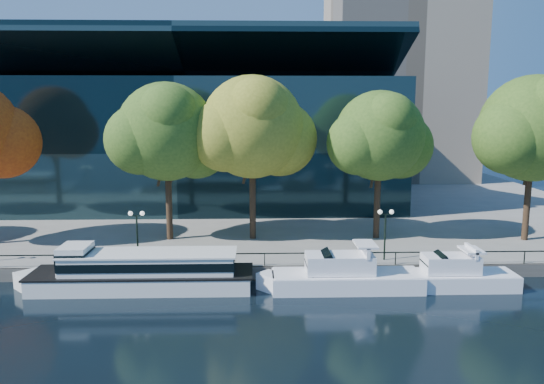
{
  "coord_description": "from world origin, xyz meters",
  "views": [
    {
      "loc": [
        4.41,
        -35.51,
        13.08
      ],
      "look_at": [
        5.7,
        8.0,
        5.88
      ],
      "focal_mm": 35.0,
      "sensor_mm": 36.0,
      "label": 1
    }
  ],
  "objects_px": {
    "tree_3": "(254,129)",
    "lamp_1": "(137,224)",
    "tree_4": "(381,138)",
    "cruiser_near": "(340,275)",
    "cruiser_far": "(450,275)",
    "lamp_2": "(385,223)",
    "tree_2": "(169,134)",
    "tree_5": "(535,131)",
    "tour_boat": "(136,270)"
  },
  "relations": [
    {
      "from": "tree_2",
      "to": "tree_3",
      "type": "relative_size",
      "value": 0.96
    },
    {
      "from": "cruiser_near",
      "to": "lamp_1",
      "type": "xyz_separation_m",
      "value": [
        -15.14,
        3.95,
        2.92
      ]
    },
    {
      "from": "cruiser_near",
      "to": "tree_3",
      "type": "distance_m",
      "value": 15.98
    },
    {
      "from": "tree_5",
      "to": "lamp_2",
      "type": "bearing_deg",
      "value": -157.97
    },
    {
      "from": "tree_3",
      "to": "tour_boat",
      "type": "bearing_deg",
      "value": -129.06
    },
    {
      "from": "tree_2",
      "to": "cruiser_near",
      "type": "bearing_deg",
      "value": -38.83
    },
    {
      "from": "tree_4",
      "to": "cruiser_far",
      "type": "bearing_deg",
      "value": -75.7
    },
    {
      "from": "tour_boat",
      "to": "lamp_2",
      "type": "bearing_deg",
      "value": 10.18
    },
    {
      "from": "tour_boat",
      "to": "cruiser_near",
      "type": "height_order",
      "value": "cruiser_near"
    },
    {
      "from": "tour_boat",
      "to": "cruiser_far",
      "type": "distance_m",
      "value": 22.49
    },
    {
      "from": "lamp_1",
      "to": "cruiser_far",
      "type": "bearing_deg",
      "value": -9.61
    },
    {
      "from": "cruiser_far",
      "to": "tree_2",
      "type": "relative_size",
      "value": 0.68
    },
    {
      "from": "cruiser_far",
      "to": "tour_boat",
      "type": "bearing_deg",
      "value": 178.57
    },
    {
      "from": "tree_3",
      "to": "lamp_2",
      "type": "relative_size",
      "value": 3.64
    },
    {
      "from": "cruiser_far",
      "to": "tree_3",
      "type": "distance_m",
      "value": 20.39
    },
    {
      "from": "tree_5",
      "to": "cruiser_far",
      "type": "bearing_deg",
      "value": -137.32
    },
    {
      "from": "cruiser_far",
      "to": "tree_4",
      "type": "bearing_deg",
      "value": 104.3
    },
    {
      "from": "cruiser_near",
      "to": "tree_4",
      "type": "relative_size",
      "value": 0.88
    },
    {
      "from": "tour_boat",
      "to": "cruiser_near",
      "type": "distance_m",
      "value": 14.55
    },
    {
      "from": "cruiser_near",
      "to": "tree_3",
      "type": "xyz_separation_m",
      "value": [
        -6.09,
        11.0,
        9.86
      ]
    },
    {
      "from": "tree_2",
      "to": "tree_4",
      "type": "bearing_deg",
      "value": -0.37
    },
    {
      "from": "tree_4",
      "to": "lamp_2",
      "type": "relative_size",
      "value": 3.31
    },
    {
      "from": "cruiser_near",
      "to": "tree_2",
      "type": "distance_m",
      "value": 19.9
    },
    {
      "from": "cruiser_near",
      "to": "tree_4",
      "type": "bearing_deg",
      "value": 64.44
    },
    {
      "from": "tour_boat",
      "to": "cruiser_far",
      "type": "height_order",
      "value": "tour_boat"
    },
    {
      "from": "tree_2",
      "to": "tour_boat",
      "type": "bearing_deg",
      "value": -94.95
    },
    {
      "from": "tour_boat",
      "to": "cruiser_far",
      "type": "bearing_deg",
      "value": -1.43
    },
    {
      "from": "tree_3",
      "to": "tree_5",
      "type": "height_order",
      "value": "same"
    },
    {
      "from": "tree_3",
      "to": "tree_4",
      "type": "bearing_deg",
      "value": -0.74
    },
    {
      "from": "tree_4",
      "to": "lamp_1",
      "type": "bearing_deg",
      "value": -161.24
    },
    {
      "from": "tree_5",
      "to": "lamp_1",
      "type": "height_order",
      "value": "tree_5"
    },
    {
      "from": "tree_4",
      "to": "tour_boat",
      "type": "bearing_deg",
      "value": -152.53
    },
    {
      "from": "tree_2",
      "to": "tree_5",
      "type": "height_order",
      "value": "tree_5"
    },
    {
      "from": "tree_2",
      "to": "lamp_2",
      "type": "distance_m",
      "value": 20.18
    },
    {
      "from": "tree_5",
      "to": "lamp_2",
      "type": "height_order",
      "value": "tree_5"
    },
    {
      "from": "tour_boat",
      "to": "lamp_2",
      "type": "distance_m",
      "value": 19.11
    },
    {
      "from": "cruiser_near",
      "to": "cruiser_far",
      "type": "bearing_deg",
      "value": 0.3
    },
    {
      "from": "lamp_2",
      "to": "cruiser_far",
      "type": "bearing_deg",
      "value": -45.48
    },
    {
      "from": "tree_4",
      "to": "tree_2",
      "type": "bearing_deg",
      "value": 179.63
    },
    {
      "from": "cruiser_near",
      "to": "tree_5",
      "type": "relative_size",
      "value": 0.8
    },
    {
      "from": "tree_3",
      "to": "lamp_1",
      "type": "relative_size",
      "value": 3.64
    },
    {
      "from": "tree_3",
      "to": "lamp_2",
      "type": "xyz_separation_m",
      "value": [
        10.2,
        -7.05,
        -6.94
      ]
    },
    {
      "from": "tree_3",
      "to": "lamp_1",
      "type": "height_order",
      "value": "tree_3"
    },
    {
      "from": "tree_4",
      "to": "tree_5",
      "type": "height_order",
      "value": "tree_5"
    },
    {
      "from": "tree_3",
      "to": "tree_5",
      "type": "relative_size",
      "value": 1.0
    },
    {
      "from": "tree_5",
      "to": "lamp_2",
      "type": "distance_m",
      "value": 16.97
    },
    {
      "from": "cruiser_near",
      "to": "cruiser_far",
      "type": "xyz_separation_m",
      "value": [
        7.95,
        0.04,
        -0.07
      ]
    },
    {
      "from": "cruiser_near",
      "to": "tree_4",
      "type": "height_order",
      "value": "tree_4"
    },
    {
      "from": "tree_3",
      "to": "tree_4",
      "type": "relative_size",
      "value": 1.1
    },
    {
      "from": "cruiser_near",
      "to": "tree_2",
      "type": "xyz_separation_m",
      "value": [
        -13.64,
        10.98,
        9.47
      ]
    }
  ]
}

